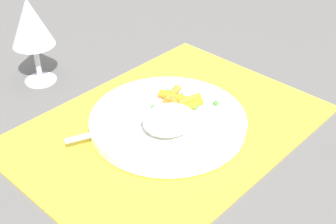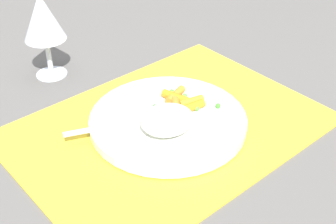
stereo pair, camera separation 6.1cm
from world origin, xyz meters
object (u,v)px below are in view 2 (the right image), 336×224
rice_mound (167,120)px  carrot_portion (182,102)px  fork (142,120)px  wine_glass (43,19)px  plate (168,121)px

rice_mound → carrot_portion: 0.07m
fork → wine_glass: bearing=93.6°
rice_mound → fork: (-0.02, 0.04, -0.01)m
plate → fork: bearing=156.6°
carrot_portion → fork: bearing=174.7°
carrot_portion → wine_glass: bearing=109.6°
rice_mound → wine_glass: size_ratio=0.53×
plate → carrot_portion: 0.04m
plate → fork: (-0.04, 0.02, 0.01)m
plate → wine_glass: bearing=101.5°
rice_mound → carrot_portion: bearing=28.0°
plate → fork: fork is taller
wine_glass → carrot_portion: bearing=-70.4°
plate → carrot_portion: carrot_portion is taller
carrot_portion → plate: bearing=-165.4°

